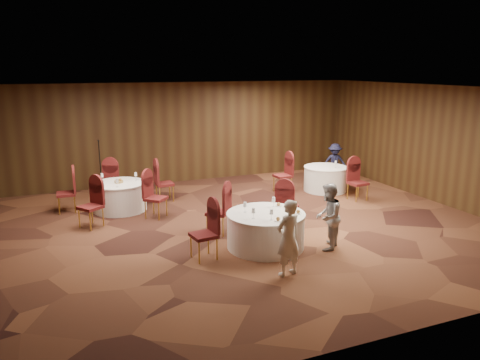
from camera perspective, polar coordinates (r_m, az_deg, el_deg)
name	(u,v)px	position (r m, az deg, el deg)	size (l,w,h in m)	color
ground	(235,228)	(10.96, -0.57, -5.92)	(12.00, 12.00, 0.00)	black
room_shell	(235,145)	(10.47, -0.60, 4.26)	(12.00, 12.00, 12.00)	silver
table_main	(266,230)	(9.77, 3.14, -6.10)	(1.63, 1.63, 0.74)	white
table_left	(120,196)	(12.61, -14.45, -1.94)	(1.39, 1.39, 0.74)	white
table_right	(325,178)	(14.39, 10.36, 0.18)	(1.31, 1.31, 0.74)	white
chairs_main	(238,217)	(10.16, -0.20, -4.53)	(3.02, 1.92, 1.00)	#460E15
chairs_left	(119,192)	(12.59, -14.55, -1.39)	(3.13, 3.11, 1.00)	#460E15
chairs_right	(319,179)	(13.75, 9.62, 0.12)	(2.10, 2.14, 1.00)	#460E15
tabletop_main	(275,209)	(9.59, 4.26, -3.54)	(1.09, 1.04, 0.22)	silver
tabletop_left	(119,180)	(12.51, -14.58, 0.03)	(0.92, 0.84, 0.22)	silver
tabletop_right	(336,163)	(14.18, 11.61, 2.09)	(0.08, 0.08, 0.22)	silver
mic_stand	(101,183)	(13.67, -16.53, -0.30)	(0.24, 0.24, 1.72)	black
woman_a	(288,238)	(8.43, 5.90, -7.03)	(0.52, 0.34, 1.41)	white
woman_b	(328,217)	(9.73, 10.67, -4.42)	(0.68, 0.53, 1.39)	#A5A6AA
man_c	(335,162)	(15.61, 11.46, 2.11)	(0.80, 0.46, 1.24)	#161732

